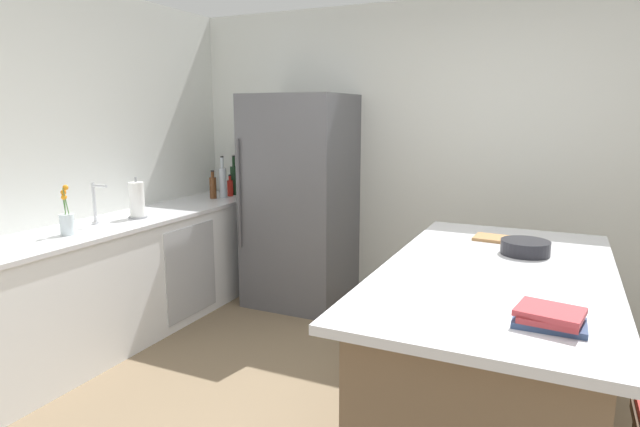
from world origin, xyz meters
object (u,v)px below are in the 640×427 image
at_px(sink_faucet, 96,203).
at_px(flower_vase, 67,221).
at_px(cookbook_stack, 550,318).
at_px(mixing_bowl, 525,247).
at_px(cutting_board, 503,239).
at_px(paper_towel_roll, 137,201).
at_px(wine_bottle, 234,180).
at_px(soda_bottle, 223,181).
at_px(syrup_bottle, 213,187).
at_px(refrigerator, 300,201).
at_px(hot_sauce_bottle, 230,187).
at_px(kitchen_island, 492,355).

height_order(sink_faucet, flower_vase, flower_vase).
bearing_deg(cookbook_stack, mixing_bowl, 98.51).
bearing_deg(cutting_board, paper_towel_roll, -173.27).
relative_size(flower_vase, wine_bottle, 0.87).
relative_size(paper_towel_roll, soda_bottle, 0.80).
xyz_separation_m(paper_towel_roll, cutting_board, (2.60, 0.31, -0.10)).
distance_m(syrup_bottle, mixing_bowl, 2.95).
bearing_deg(soda_bottle, flower_vase, -90.61).
height_order(syrup_bottle, cookbook_stack, syrup_bottle).
bearing_deg(refrigerator, syrup_bottle, -173.07).
height_order(soda_bottle, mixing_bowl, soda_bottle).
bearing_deg(soda_bottle, hot_sauce_bottle, 83.53).
distance_m(kitchen_island, cutting_board, 0.78).
distance_m(sink_faucet, syrup_bottle, 1.30).
relative_size(cookbook_stack, cutting_board, 0.74).
bearing_deg(refrigerator, sink_faucet, -123.27).
height_order(kitchen_island, refrigerator, refrigerator).
height_order(kitchen_island, hot_sauce_bottle, hot_sauce_bottle).
bearing_deg(kitchen_island, hot_sauce_bottle, 150.22).
bearing_deg(cookbook_stack, flower_vase, 173.02).
bearing_deg(cutting_board, mixing_bowl, -62.23).
distance_m(wine_bottle, hot_sauce_bottle, 0.11).
bearing_deg(cutting_board, wine_bottle, 159.63).
bearing_deg(syrup_bottle, cutting_board, -14.67).
bearing_deg(wine_bottle, sink_faucet, -94.19).
xyz_separation_m(sink_faucet, hot_sauce_bottle, (0.12, 1.48, -0.07)).
xyz_separation_m(paper_towel_roll, mixing_bowl, (2.75, 0.03, -0.07)).
bearing_deg(refrigerator, cutting_board, -24.07).
bearing_deg(refrigerator, paper_towel_roll, -126.70).
relative_size(refrigerator, soda_bottle, 4.73).
distance_m(flower_vase, mixing_bowl, 2.82).
height_order(paper_towel_roll, cookbook_stack, paper_towel_roll).
distance_m(wine_bottle, cookbook_stack, 3.65).
xyz_separation_m(wine_bottle, soda_bottle, (-0.00, -0.19, 0.00)).
xyz_separation_m(refrigerator, syrup_bottle, (-0.86, -0.10, 0.09)).
distance_m(refrigerator, cutting_board, 1.95).
bearing_deg(sink_faucet, soda_bottle, 85.30).
bearing_deg(paper_towel_roll, syrup_bottle, 92.11).
relative_size(flower_vase, paper_towel_roll, 1.06).
bearing_deg(flower_vase, mixing_bowl, 13.41).
relative_size(kitchen_island, syrup_bottle, 7.77).
xyz_separation_m(hot_sauce_bottle, mixing_bowl, (2.72, -1.15, -0.02)).
xyz_separation_m(soda_bottle, cookbook_stack, (2.88, -2.06, -0.10)).
distance_m(kitchen_island, mixing_bowl, 0.61).
distance_m(refrigerator, wine_bottle, 0.83).
distance_m(flower_vase, cookbook_stack, 2.92).
relative_size(soda_bottle, cutting_board, 1.15).
relative_size(flower_vase, mixing_bowl, 1.28).
xyz_separation_m(cookbook_stack, mixing_bowl, (-0.15, 1.01, 0.01)).
bearing_deg(hot_sauce_bottle, mixing_bowl, -22.90).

